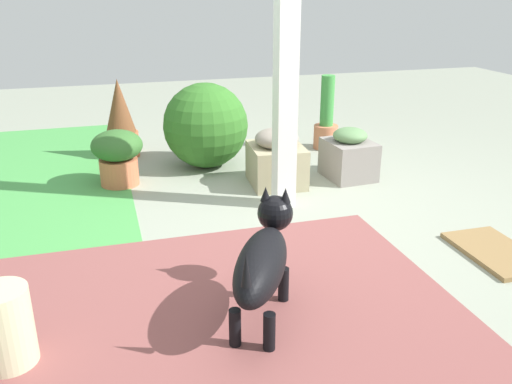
# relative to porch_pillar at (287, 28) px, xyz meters

# --- Properties ---
(ground_plane) EXTENTS (12.00, 12.00, 0.00)m
(ground_plane) POSITION_rel_porch_pillar_xyz_m (-0.33, 0.07, -1.27)
(ground_plane) COLOR gray
(brick_path) EXTENTS (1.80, 2.40, 0.02)m
(brick_path) POSITION_rel_porch_pillar_xyz_m (-1.27, 0.77, -1.26)
(brick_path) COLOR brown
(brick_path) RESTS_ON ground
(porch_pillar) EXTENTS (0.14, 0.14, 2.54)m
(porch_pillar) POSITION_rel_porch_pillar_xyz_m (0.00, 0.00, 0.00)
(porch_pillar) COLOR white
(porch_pillar) RESTS_ON ground
(stone_planter_nearest) EXTENTS (0.44, 0.39, 0.43)m
(stone_planter_nearest) POSITION_rel_porch_pillar_xyz_m (0.42, -0.72, -1.07)
(stone_planter_nearest) COLOR gray
(stone_planter_nearest) RESTS_ON ground
(stone_planter_near) EXTENTS (0.50, 0.45, 0.46)m
(stone_planter_near) POSITION_rel_porch_pillar_xyz_m (0.45, -0.09, -1.05)
(stone_planter_near) COLOR tan
(stone_planter_near) RESTS_ON ground
(round_shrub) EXTENTS (0.75, 0.75, 0.75)m
(round_shrub) POSITION_rel_porch_pillar_xyz_m (1.07, 0.36, -0.90)
(round_shrub) COLOR #2F6923
(round_shrub) RESTS_ON ground
(terracotta_pot_broad) EXTENTS (0.41, 0.41, 0.45)m
(terracotta_pot_broad) POSITION_rel_porch_pillar_xyz_m (0.79, 1.14, -1.01)
(terracotta_pot_broad) COLOR #C76846
(terracotta_pot_broad) RESTS_ON ground
(terracotta_pot_tall) EXTENTS (0.24, 0.24, 0.72)m
(terracotta_pot_tall) POSITION_rel_porch_pillar_xyz_m (1.29, -0.89, -1.01)
(terracotta_pot_tall) COLOR #C3704E
(terracotta_pot_tall) RESTS_ON ground
(terracotta_pot_spiky) EXTENTS (0.31, 0.31, 0.73)m
(terracotta_pot_spiky) POSITION_rel_porch_pillar_xyz_m (1.58, 1.07, -0.92)
(terracotta_pot_spiky) COLOR #C7663F
(terracotta_pot_spiky) RESTS_ON ground
(dog) EXTENTS (0.78, 0.53, 0.56)m
(dog) POSITION_rel_porch_pillar_xyz_m (-1.35, 0.57, -0.94)
(dog) COLOR black
(dog) RESTS_ON ground
(ceramic_urn) EXTENTS (0.23, 0.23, 0.37)m
(ceramic_urn) POSITION_rel_porch_pillar_xyz_m (-1.39, 1.72, -1.08)
(ceramic_urn) COLOR beige
(ceramic_urn) RESTS_ON ground
(doormat) EXTENTS (0.61, 0.38, 0.03)m
(doormat) POSITION_rel_porch_pillar_xyz_m (-1.11, -0.99, -1.25)
(doormat) COLOR olive
(doormat) RESTS_ON ground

